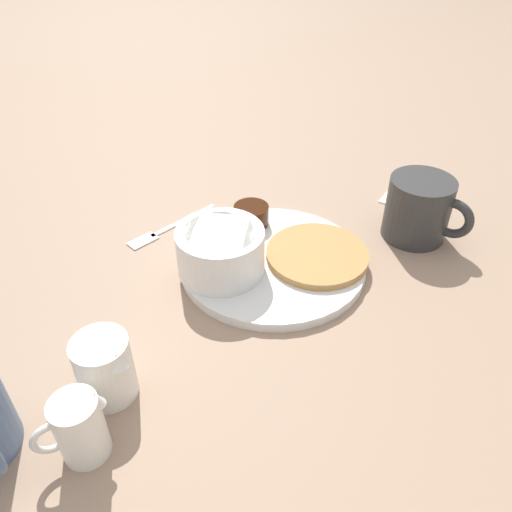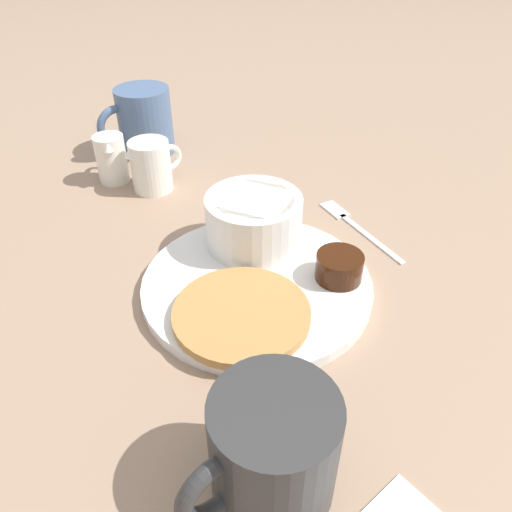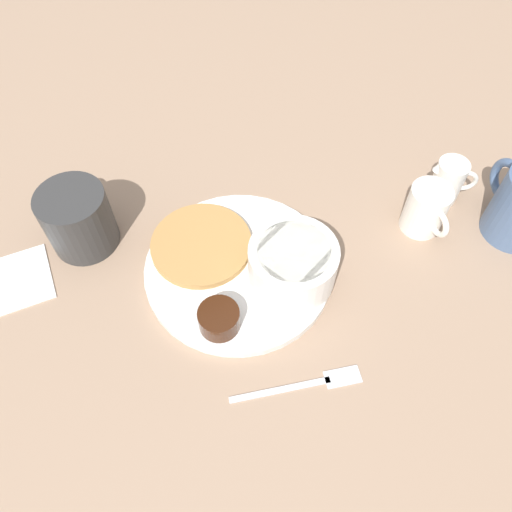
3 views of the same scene
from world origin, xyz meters
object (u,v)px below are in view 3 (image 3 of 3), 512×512
(creamer_pitcher_near, at_px, (426,209))
(creamer_pitcher_far, at_px, (448,181))
(bowl, at_px, (293,263))
(fork, at_px, (312,383))
(coffee_mug, at_px, (78,218))
(plate, at_px, (239,269))

(creamer_pitcher_near, xyz_separation_m, creamer_pitcher_far, (-0.06, -0.03, -0.00))
(bowl, height_order, creamer_pitcher_near, creamer_pitcher_near)
(bowl, height_order, fork, bowl)
(coffee_mug, distance_m, creamer_pitcher_near, 0.44)
(bowl, relative_size, creamer_pitcher_far, 1.55)
(bowl, relative_size, coffee_mug, 0.91)
(plate, bearing_deg, bowl, 139.64)
(plate, distance_m, creamer_pitcher_near, 0.25)
(plate, xyz_separation_m, bowl, (-0.05, 0.04, 0.04))
(plate, bearing_deg, creamer_pitcher_far, 177.01)
(coffee_mug, bearing_deg, bowl, 139.18)
(coffee_mug, relative_size, creamer_pitcher_near, 1.45)
(bowl, distance_m, fork, 0.14)
(bowl, bearing_deg, coffee_mug, -40.82)
(creamer_pitcher_near, height_order, fork, creamer_pitcher_near)
(creamer_pitcher_near, bearing_deg, fork, 27.73)
(creamer_pitcher_far, bearing_deg, fork, 27.19)
(plate, xyz_separation_m, coffee_mug, (0.15, -0.13, 0.04))
(bowl, bearing_deg, fork, 71.34)
(plate, xyz_separation_m, creamer_pitcher_near, (-0.25, 0.04, 0.03))
(creamer_pitcher_near, distance_m, fork, 0.27)
(creamer_pitcher_near, relative_size, creamer_pitcher_far, 1.18)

